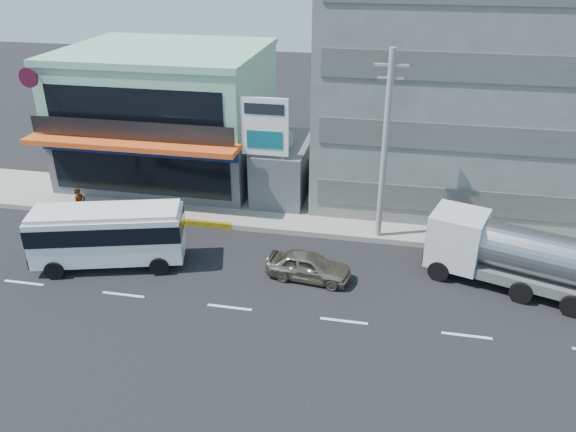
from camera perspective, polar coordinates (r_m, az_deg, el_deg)
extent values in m
plane|color=black|center=(24.93, -5.95, -9.22)|extent=(120.00, 120.00, 0.00)
cube|color=gray|center=(32.16, 7.50, -0.24)|extent=(70.00, 5.00, 0.30)
cube|color=#403F43|center=(38.33, -11.64, 6.92)|extent=(12.00, 10.00, 4.00)
cube|color=#84BC9D|center=(37.22, -12.21, 12.73)|extent=(12.00, 10.00, 4.00)
cube|color=#E34F1A|center=(32.68, -15.75, 7.04)|extent=(12.40, 1.80, 0.30)
cube|color=#0C1954|center=(33.49, -15.09, 6.58)|extent=(12.00, 0.12, 0.80)
cube|color=black|center=(34.03, -14.77, 4.23)|extent=(11.00, 0.06, 2.60)
cube|color=gray|center=(35.24, 17.24, 13.07)|extent=(16.00, 12.00, 14.00)
cube|color=#403F43|center=(34.35, -0.37, 4.72)|extent=(3.00, 6.00, 3.50)
cylinder|color=slate|center=(32.79, -0.73, 7.05)|extent=(1.50, 1.50, 0.15)
cylinder|color=gray|center=(31.59, -4.07, 5.58)|extent=(0.16, 0.16, 6.50)
cylinder|color=gray|center=(31.15, -0.50, 5.34)|extent=(0.16, 0.16, 6.50)
cube|color=white|center=(30.68, -2.37, 9.04)|extent=(2.60, 0.18, 3.20)
cylinder|color=#999993|center=(28.29, 9.78, 6.50)|extent=(0.30, 0.30, 10.00)
cube|color=#999993|center=(27.17, 10.47, 14.84)|extent=(1.60, 0.12, 0.12)
cube|color=#999993|center=(27.29, 10.37, 13.61)|extent=(1.20, 0.10, 0.10)
cube|color=silver|center=(28.35, -17.78, -1.88)|extent=(7.44, 4.05, 2.33)
cube|color=black|center=(28.15, -17.90, -1.07)|extent=(7.50, 4.11, 0.86)
cube|color=silver|center=(27.80, -18.13, 0.42)|extent=(7.19, 3.80, 0.20)
cylinder|color=black|center=(28.66, -22.65, -5.11)|extent=(0.96, 0.52, 0.91)
cylinder|color=black|center=(30.49, -21.50, -2.93)|extent=(0.96, 0.52, 0.91)
cylinder|color=black|center=(27.48, -12.96, -4.99)|extent=(0.96, 0.52, 0.91)
cylinder|color=black|center=(29.38, -12.41, -2.72)|extent=(0.96, 0.52, 0.91)
imported|color=gray|center=(26.40, 2.12, -5.09)|extent=(4.12, 2.03, 1.35)
cube|color=silver|center=(27.54, 16.79, -2.13)|extent=(2.98, 2.98, 2.56)
cube|color=#595956|center=(27.74, 22.03, -5.28)|extent=(8.17, 4.50, 0.49)
cylinder|color=gray|center=(27.13, 24.48, -3.61)|extent=(5.89, 3.68, 2.07)
cylinder|color=black|center=(27.28, 15.05, -5.41)|extent=(1.03, 0.59, 0.99)
cylinder|color=black|center=(29.21, 16.25, -3.31)|extent=(1.03, 0.59, 0.99)
cylinder|color=black|center=(26.89, 22.56, -7.19)|extent=(1.03, 0.59, 0.99)
cylinder|color=black|center=(28.85, 23.25, -4.94)|extent=(1.03, 0.59, 0.99)
cylinder|color=black|center=(26.88, 26.90, -8.16)|extent=(1.03, 0.59, 0.99)
imported|color=#51140B|center=(32.71, -20.05, -0.55)|extent=(2.04, 1.37, 1.01)
imported|color=#66594C|center=(32.28, -20.33, 1.10)|extent=(0.67, 0.80, 1.86)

